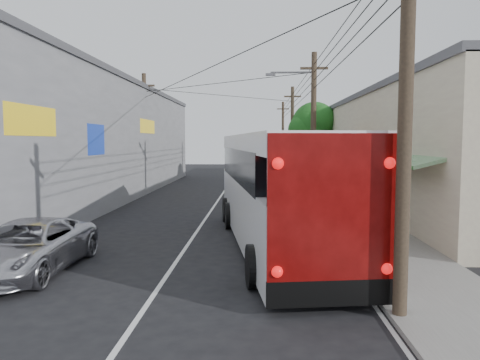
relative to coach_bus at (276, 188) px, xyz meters
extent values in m
plane|color=black|center=(-2.99, -4.62, -1.94)|extent=(120.00, 120.00, 0.00)
cube|color=slate|center=(3.51, 15.38, -1.88)|extent=(3.00, 80.00, 0.12)
cube|color=beige|center=(8.01, 17.38, 1.06)|extent=(6.00, 40.00, 6.00)
cube|color=#4C4C51|center=(8.01, 17.38, 4.16)|extent=(6.20, 40.00, 0.30)
cube|color=#176919|center=(4.71, 1.38, 0.96)|extent=(1.39, 6.00, 0.46)
cube|color=orange|center=(4.71, 9.38, 0.96)|extent=(1.39, 6.00, 0.46)
cube|color=#176919|center=(4.71, 17.38, 0.96)|extent=(1.39, 6.00, 0.46)
cube|color=orange|center=(4.71, 25.38, 0.96)|extent=(1.39, 6.00, 0.46)
cube|color=#176919|center=(4.71, 33.38, 0.96)|extent=(1.39, 6.00, 0.46)
cube|color=gray|center=(-11.49, 13.38, 1.56)|extent=(7.00, 36.00, 7.00)
cube|color=#4C4C51|center=(-11.49, 13.38, 5.16)|extent=(7.20, 36.00, 0.30)
cube|color=yellow|center=(-8.04, -0.62, 2.26)|extent=(0.12, 3.50, 1.00)
cube|color=#1433A5|center=(-8.04, 5.38, 1.66)|extent=(0.12, 2.20, 1.40)
cube|color=yellow|center=(-8.04, 15.38, 2.56)|extent=(0.12, 4.00, 0.90)
cylinder|color=#473828|center=(2.21, -6.62, 2.06)|extent=(0.28, 0.28, 8.00)
cylinder|color=#473828|center=(2.21, 8.38, 2.06)|extent=(0.28, 0.28, 8.00)
cube|color=#473828|center=(2.21, 8.38, 5.26)|extent=(1.40, 0.12, 0.12)
cylinder|color=#473828|center=(2.21, 23.38, 2.06)|extent=(0.28, 0.28, 8.00)
cube|color=#473828|center=(2.21, 23.38, 5.26)|extent=(1.40, 0.12, 0.12)
cylinder|color=#473828|center=(2.21, 38.38, 2.06)|extent=(0.28, 0.28, 8.00)
cube|color=#473828|center=(2.21, 38.38, 5.26)|extent=(1.40, 0.12, 0.12)
cylinder|color=#473828|center=(-8.19, 15.38, 2.06)|extent=(0.28, 0.28, 8.00)
cube|color=#473828|center=(-8.19, 15.38, 5.26)|extent=(1.40, 0.12, 0.12)
cylinder|color=#59595E|center=(1.11, 8.38, 5.06)|extent=(2.20, 0.10, 0.10)
cube|color=#59595E|center=(0.01, 8.38, 4.96)|extent=(0.50, 0.18, 0.12)
cylinder|color=#3F2B19|center=(3.81, 21.38, 0.06)|extent=(0.44, 0.44, 4.00)
sphere|color=#114312|center=(3.81, 21.38, 2.86)|extent=(3.60, 3.60, 3.60)
sphere|color=#114312|center=(4.81, 21.98, 2.26)|extent=(2.60, 2.60, 2.60)
sphere|color=#114312|center=(2.91, 20.98, 2.46)|extent=(2.40, 2.40, 2.40)
sphere|color=#114312|center=(4.21, 20.38, 3.26)|extent=(2.20, 2.20, 2.20)
sphere|color=#114312|center=(3.51, 22.28, 3.06)|extent=(2.00, 2.00, 2.00)
cube|color=white|center=(0.01, -0.11, -0.71)|extent=(4.40, 13.07, 2.03)
cube|color=black|center=(-0.06, 0.42, 0.79)|extent=(4.13, 10.96, 1.07)
cube|color=white|center=(0.01, -0.11, 1.54)|extent=(4.40, 13.07, 0.53)
cube|color=maroon|center=(0.90, -6.48, 0.20)|extent=(2.64, 0.45, 3.10)
cube|color=black|center=(0.90, -6.48, -1.46)|extent=(2.66, 0.47, 0.53)
sphere|color=red|center=(-0.21, -6.67, -0.98)|extent=(0.24, 0.24, 0.24)
sphere|color=red|center=(2.01, -6.36, -0.98)|extent=(0.24, 0.24, 0.24)
sphere|color=red|center=(-0.21, -6.67, 1.16)|extent=(0.24, 0.24, 0.24)
sphere|color=red|center=(2.01, -6.36, 1.16)|extent=(0.24, 0.24, 0.24)
cylinder|color=black|center=(-0.69, -4.74, -1.40)|extent=(0.46, 1.10, 1.07)
cylinder|color=black|center=(1.95, -4.37, -1.40)|extent=(0.46, 1.10, 1.07)
cylinder|color=black|center=(-1.75, 2.89, -1.40)|extent=(0.46, 1.10, 1.07)
cylinder|color=black|center=(0.90, 3.25, -1.40)|extent=(0.46, 1.10, 1.07)
cylinder|color=black|center=(-1.97, 4.47, -1.40)|extent=(0.46, 1.10, 1.07)
cylinder|color=black|center=(0.68, 4.84, -1.40)|extent=(0.46, 1.10, 1.07)
imported|color=silver|center=(-6.79, -3.62, -1.24)|extent=(2.39, 5.06, 1.40)
imported|color=gray|center=(1.55, 10.72, -1.17)|extent=(2.67, 5.45, 1.53)
imported|color=#26262B|center=(0.81, 15.38, -1.21)|extent=(2.11, 4.40, 1.45)
imported|color=black|center=(1.61, 24.76, -1.16)|extent=(1.79, 4.75, 1.55)
imported|color=pink|center=(3.84, 3.50, -1.09)|extent=(0.55, 0.38, 1.46)
imported|color=#8DA9CE|center=(4.61, 8.28, -1.08)|extent=(0.74, 0.58, 1.48)
camera|label=1|loc=(-0.59, -15.72, 1.60)|focal=35.00mm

